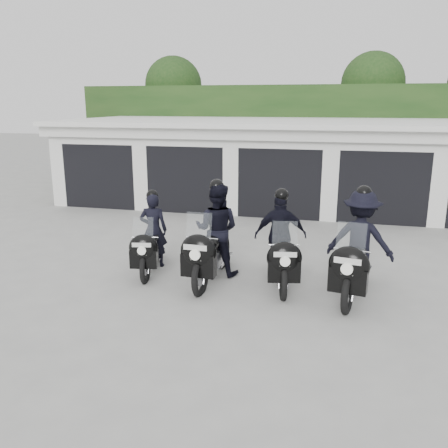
% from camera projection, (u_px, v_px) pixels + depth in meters
% --- Properties ---
extents(ground, '(80.00, 80.00, 0.00)m').
position_uv_depth(ground, '(243.00, 278.00, 9.95)').
color(ground, '#9D9D97').
rests_on(ground, ground).
extents(garage_block, '(16.40, 6.80, 2.96)m').
position_uv_depth(garage_block, '(289.00, 164.00, 17.16)').
color(garage_block, silver).
rests_on(garage_block, ground).
extents(background_vegetation, '(20.00, 3.90, 5.80)m').
position_uv_depth(background_vegetation, '(310.00, 121.00, 21.30)').
color(background_vegetation, '#183613').
rests_on(background_vegetation, ground).
extents(police_bike_a, '(0.86, 2.05, 1.80)m').
position_uv_depth(police_bike_a, '(151.00, 239.00, 10.27)').
color(police_bike_a, black).
rests_on(police_bike_a, ground).
extents(police_bike_b, '(0.97, 2.44, 2.12)m').
position_uv_depth(police_bike_b, '(214.00, 236.00, 9.82)').
color(police_bike_b, black).
rests_on(police_bike_b, ground).
extents(police_bike_c, '(1.17, 2.24, 1.97)m').
position_uv_depth(police_bike_c, '(281.00, 242.00, 9.62)').
color(police_bike_c, black).
rests_on(police_bike_c, ground).
extents(police_bike_d, '(1.38, 2.44, 2.13)m').
position_uv_depth(police_bike_d, '(359.00, 247.00, 9.03)').
color(police_bike_d, black).
rests_on(police_bike_d, ground).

